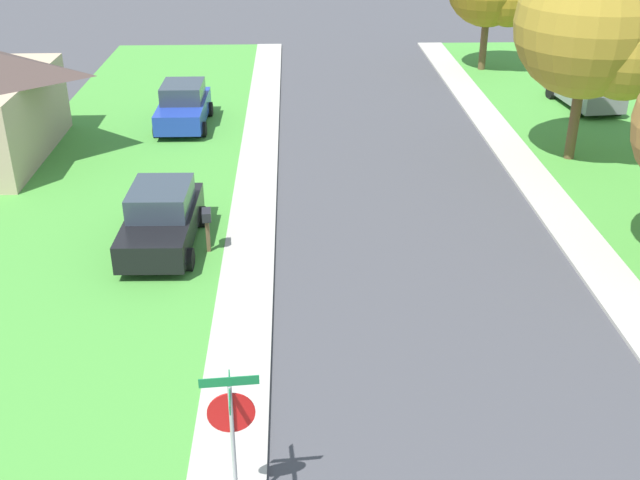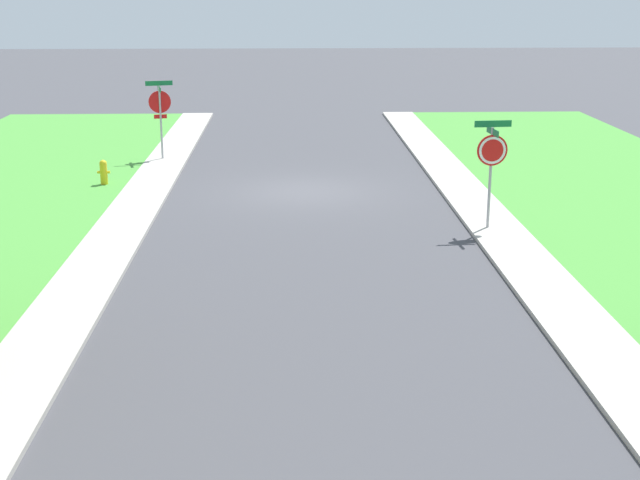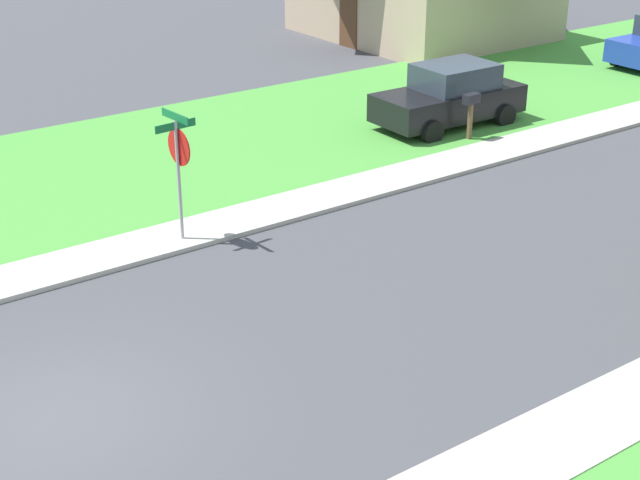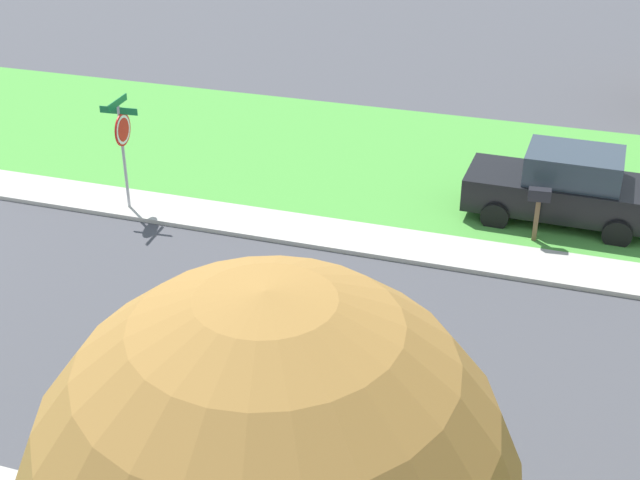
# 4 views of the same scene
# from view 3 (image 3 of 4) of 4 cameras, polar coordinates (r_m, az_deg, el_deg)

# --- Properties ---
(ground_plane) EXTENTS (120.00, 120.00, 0.00)m
(ground_plane) POSITION_cam_3_polar(r_m,az_deg,el_deg) (14.79, -15.42, -10.23)
(ground_plane) COLOR #424247
(sidewalk_west) EXTENTS (1.40, 56.00, 0.10)m
(sidewalk_west) POSITION_cam_3_polar(r_m,az_deg,el_deg) (24.16, 7.43, 4.44)
(sidewalk_west) COLOR #ADA89E
(sidewalk_west) RESTS_ON ground
(lawn_west) EXTENTS (8.00, 56.00, 0.08)m
(lawn_west) POSITION_cam_3_polar(r_m,az_deg,el_deg) (27.58, 0.76, 7.14)
(lawn_west) COLOR #479338
(lawn_west) RESTS_ON ground
(stop_sign_far_corner) EXTENTS (0.92, 0.92, 2.77)m
(stop_sign_far_corner) POSITION_cam_3_polar(r_m,az_deg,el_deg) (19.26, -8.39, 5.00)
(stop_sign_far_corner) COLOR #9E9EA3
(stop_sign_far_corner) RESTS_ON ground
(car_black_far_down_street) EXTENTS (2.11, 4.34, 1.76)m
(car_black_far_down_street) POSITION_cam_3_polar(r_m,az_deg,el_deg) (27.11, 7.72, 8.45)
(car_black_far_down_street) COLOR black
(car_black_far_down_street) RESTS_ON ground
(mailbox) EXTENTS (0.29, 0.50, 1.31)m
(mailbox) POSITION_cam_3_polar(r_m,az_deg,el_deg) (25.87, 8.95, 7.92)
(mailbox) COLOR brown
(mailbox) RESTS_ON ground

